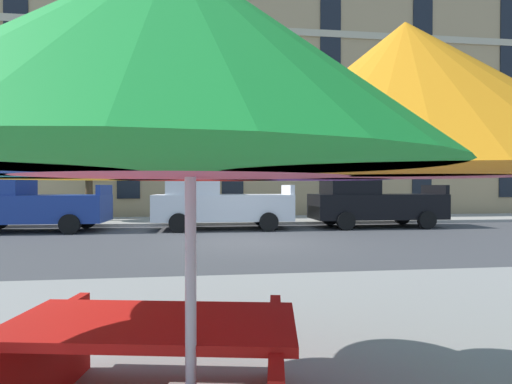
% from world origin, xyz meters
% --- Properties ---
extents(ground_plane, '(120.00, 120.00, 0.00)m').
position_xyz_m(ground_plane, '(0.00, 0.00, 0.00)').
color(ground_plane, '#424244').
extents(sidewalk_far, '(56.00, 3.60, 0.12)m').
position_xyz_m(sidewalk_far, '(0.00, 6.80, 0.06)').
color(sidewalk_far, '#9E998E').
rests_on(sidewalk_far, ground).
extents(apartment_building, '(36.01, 12.08, 16.00)m').
position_xyz_m(apartment_building, '(0.00, 14.99, 8.00)').
color(apartment_building, tan).
rests_on(apartment_building, ground).
extents(pickup_blue, '(5.10, 2.12, 2.20)m').
position_xyz_m(pickup_blue, '(-7.70, 3.70, 1.03)').
color(pickup_blue, navy).
rests_on(pickup_blue, ground).
extents(pickup_white, '(5.10, 2.12, 2.20)m').
position_xyz_m(pickup_white, '(-0.94, 3.70, 1.03)').
color(pickup_white, silver).
rests_on(pickup_white, ground).
extents(pickup_black, '(5.10, 2.12, 2.20)m').
position_xyz_m(pickup_black, '(5.08, 3.70, 1.03)').
color(pickup_black, black).
rests_on(pickup_black, ground).
extents(street_tree_left, '(2.23, 1.94, 3.94)m').
position_xyz_m(street_tree_left, '(-6.51, 6.72, 2.89)').
color(street_tree_left, '#4C3823').
rests_on(street_tree_left, ground).
extents(patio_umbrella, '(3.53, 3.53, 2.27)m').
position_xyz_m(patio_umbrella, '(-1.42, -9.00, 1.93)').
color(patio_umbrella, silver).
rests_on(patio_umbrella, ground).
extents(picnic_table, '(2.03, 1.81, 0.77)m').
position_xyz_m(picnic_table, '(-1.68, -8.56, 0.49)').
color(picnic_table, red).
rests_on(picnic_table, ground).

